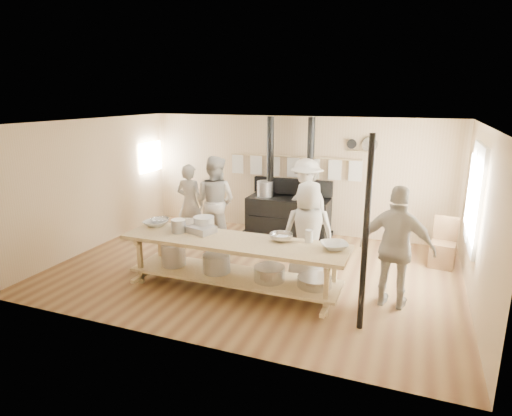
% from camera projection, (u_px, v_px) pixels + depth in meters
% --- Properties ---
extents(ground, '(7.00, 7.00, 0.00)m').
position_uv_depth(ground, '(254.00, 269.00, 7.70)').
color(ground, brown).
rests_on(ground, ground).
extents(room_shell, '(7.00, 7.00, 7.00)m').
position_uv_depth(room_shell, '(254.00, 181.00, 7.28)').
color(room_shell, tan).
rests_on(room_shell, ground).
extents(window_right, '(0.09, 1.50, 1.65)m').
position_uv_depth(window_right, '(475.00, 197.00, 6.65)').
color(window_right, beige).
rests_on(window_right, ground).
extents(left_opening, '(0.00, 0.90, 0.90)m').
position_uv_depth(left_opening, '(151.00, 157.00, 10.29)').
color(left_opening, white).
rests_on(left_opening, ground).
extents(stove, '(1.90, 0.75, 2.60)m').
position_uv_depth(stove, '(288.00, 212.00, 9.48)').
color(stove, black).
rests_on(stove, ground).
extents(towel_rail, '(3.00, 0.04, 0.47)m').
position_uv_depth(towel_rail, '(293.00, 164.00, 9.47)').
color(towel_rail, '#A1835C').
rests_on(towel_rail, ground).
extents(back_wall_shelf, '(0.63, 0.14, 0.32)m').
position_uv_depth(back_wall_shelf, '(362.00, 147.00, 8.88)').
color(back_wall_shelf, '#A1835C').
rests_on(back_wall_shelf, ground).
extents(prep_table, '(3.60, 0.90, 0.85)m').
position_uv_depth(prep_table, '(233.00, 260.00, 6.75)').
color(prep_table, '#A1835C').
rests_on(prep_table, ground).
extents(support_post, '(0.08, 0.08, 2.60)m').
position_uv_depth(support_post, '(366.00, 236.00, 5.44)').
color(support_post, black).
rests_on(support_post, ground).
extents(cook_far_left, '(0.61, 0.40, 1.67)m').
position_uv_depth(cook_far_left, '(190.00, 203.00, 9.01)').
color(cook_far_left, beige).
rests_on(cook_far_left, ground).
extents(cook_left, '(0.94, 0.75, 1.87)m').
position_uv_depth(cook_left, '(215.00, 201.00, 8.75)').
color(cook_left, beige).
rests_on(cook_left, ground).
extents(cook_center, '(0.95, 0.75, 1.72)m').
position_uv_depth(cook_center, '(308.00, 233.00, 7.00)').
color(cook_center, beige).
rests_on(cook_center, ground).
extents(cook_right, '(1.12, 0.58, 1.83)m').
position_uv_depth(cook_right, '(397.00, 248.00, 6.14)').
color(cook_right, beige).
rests_on(cook_right, ground).
extents(cook_by_window, '(1.34, 1.21, 1.80)m').
position_uv_depth(cook_by_window, '(306.00, 202.00, 8.84)').
color(cook_by_window, beige).
rests_on(cook_by_window, ground).
extents(chair, '(0.48, 0.48, 0.91)m').
position_uv_depth(chair, '(443.00, 252.00, 7.78)').
color(chair, '#513920').
rests_on(chair, ground).
extents(bowl_white_a, '(0.41, 0.41, 0.09)m').
position_uv_depth(bowl_white_a, '(156.00, 223.00, 7.37)').
color(bowl_white_a, white).
rests_on(bowl_white_a, prep_table).
extents(bowl_steel_a, '(0.43, 0.43, 0.10)m').
position_uv_depth(bowl_steel_a, '(160.00, 221.00, 7.49)').
color(bowl_steel_a, silver).
rests_on(bowl_steel_a, prep_table).
extents(bowl_white_b, '(0.53, 0.53, 0.10)m').
position_uv_depth(bowl_white_b, '(334.00, 246.00, 6.26)').
color(bowl_white_b, white).
rests_on(bowl_white_b, prep_table).
extents(bowl_steel_b, '(0.47, 0.47, 0.11)m').
position_uv_depth(bowl_steel_b, '(281.00, 237.00, 6.62)').
color(bowl_steel_b, silver).
rests_on(bowl_steel_b, prep_table).
extents(roasting_pan, '(0.58, 0.47, 0.11)m').
position_uv_depth(roasting_pan, '(199.00, 229.00, 7.04)').
color(roasting_pan, '#B2B2B7').
rests_on(roasting_pan, prep_table).
extents(mixing_bowl_large, '(0.55, 0.55, 0.13)m').
position_uv_depth(mixing_bowl_large, '(186.00, 225.00, 7.22)').
color(mixing_bowl_large, silver).
rests_on(mixing_bowl_large, prep_table).
extents(bucket_galv, '(0.31, 0.31, 0.22)m').
position_uv_depth(bucket_galv, '(179.00, 226.00, 7.01)').
color(bucket_galv, gray).
rests_on(bucket_galv, prep_table).
extents(deep_bowl_enamel, '(0.39, 0.39, 0.22)m').
position_uv_depth(deep_bowl_enamel, '(204.00, 223.00, 7.17)').
color(deep_bowl_enamel, white).
rests_on(deep_bowl_enamel, prep_table).
extents(pitcher, '(0.13, 0.13, 0.19)m').
position_uv_depth(pitcher, '(309.00, 236.00, 6.55)').
color(pitcher, white).
rests_on(pitcher, prep_table).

